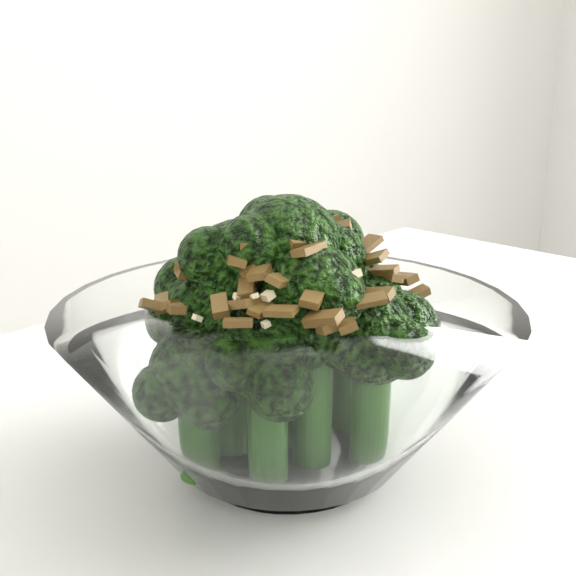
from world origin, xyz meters
name	(u,v)px	position (x,y,z in m)	size (l,w,h in m)	color
broccoli_dish	(286,364)	(0.07, 0.22, 0.81)	(0.24, 0.24, 0.15)	white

